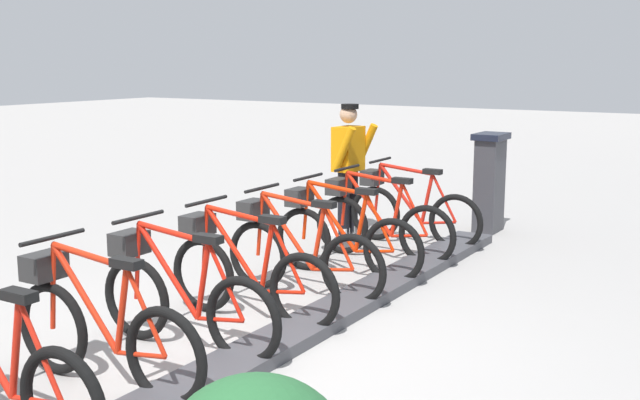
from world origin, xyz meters
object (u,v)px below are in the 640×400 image
at_px(bike_docked_4, 244,271).
at_px(worker_near_rack, 349,164).
at_px(bike_docked_1, 377,221).
at_px(bike_docked_5, 179,296).
at_px(payment_kiosk, 489,181).
at_px(bike_docked_0, 409,209).
at_px(bike_docked_3, 297,252).
at_px(bike_docked_2, 341,235).
at_px(bike_docked_6, 98,327).

relative_size(bike_docked_4, worker_near_rack, 1.04).
height_order(bike_docked_1, bike_docked_5, same).
distance_m(payment_kiosk, bike_docked_1, 2.10).
bearing_deg(bike_docked_0, bike_docked_3, 90.00).
height_order(bike_docked_0, bike_docked_3, same).
distance_m(bike_docked_2, bike_docked_4, 1.63).
bearing_deg(bike_docked_4, bike_docked_2, -90.00).
xyz_separation_m(payment_kiosk, bike_docked_1, (0.57, 2.01, -0.24)).
xyz_separation_m(bike_docked_3, bike_docked_6, (0.00, 2.45, 0.00)).
height_order(payment_kiosk, bike_docked_6, payment_kiosk).
bearing_deg(bike_docked_3, bike_docked_2, -90.00).
relative_size(bike_docked_5, bike_docked_6, 1.00).
relative_size(bike_docked_0, worker_near_rack, 1.04).
distance_m(bike_docked_4, worker_near_rack, 3.51).
xyz_separation_m(bike_docked_4, worker_near_rack, (0.89, -3.36, 0.48)).
distance_m(bike_docked_3, bike_docked_6, 2.45).
bearing_deg(bike_docked_3, worker_near_rack, -70.81).
xyz_separation_m(bike_docked_1, bike_docked_2, (0.00, 0.82, 0.00)).
relative_size(bike_docked_0, bike_docked_3, 1.00).
xyz_separation_m(payment_kiosk, bike_docked_5, (0.57, 5.28, -0.24)).
bearing_deg(bike_docked_1, payment_kiosk, -105.87).
xyz_separation_m(bike_docked_5, bike_docked_6, (0.00, 0.82, 0.00)).
xyz_separation_m(bike_docked_5, worker_near_rack, (0.89, -4.18, 0.48)).
bearing_deg(bike_docked_5, bike_docked_0, -90.00).
bearing_deg(bike_docked_6, payment_kiosk, -95.36).
xyz_separation_m(bike_docked_1, worker_near_rack, (0.89, -0.91, 0.48)).
height_order(bike_docked_5, bike_docked_6, same).
bearing_deg(bike_docked_3, bike_docked_1, -90.00).
bearing_deg(bike_docked_6, bike_docked_2, -90.00).
xyz_separation_m(bike_docked_2, worker_near_rack, (0.89, -1.73, 0.48)).
relative_size(bike_docked_1, bike_docked_6, 1.00).
bearing_deg(bike_docked_5, bike_docked_4, -90.00).
height_order(bike_docked_3, bike_docked_4, same).
xyz_separation_m(bike_docked_4, bike_docked_6, (0.00, 1.63, 0.00)).
distance_m(bike_docked_0, worker_near_rack, 1.01).
relative_size(payment_kiosk, bike_docked_5, 0.74).
bearing_deg(worker_near_rack, bike_docked_5, 101.97).
relative_size(bike_docked_1, bike_docked_4, 1.00).
bearing_deg(bike_docked_4, bike_docked_6, 90.00).
relative_size(bike_docked_6, worker_near_rack, 1.04).
bearing_deg(bike_docked_4, bike_docked_0, -90.00).
distance_m(bike_docked_3, bike_docked_4, 0.82).
distance_m(bike_docked_6, worker_near_rack, 5.09).
distance_m(bike_docked_3, worker_near_rack, 2.74).
xyz_separation_m(payment_kiosk, worker_near_rack, (1.46, 1.10, 0.24)).
relative_size(bike_docked_4, bike_docked_5, 1.00).
distance_m(bike_docked_0, bike_docked_3, 2.45).
height_order(bike_docked_0, bike_docked_2, same).
bearing_deg(bike_docked_4, bike_docked_1, -90.00).
xyz_separation_m(payment_kiosk, bike_docked_0, (0.57, 1.20, -0.24)).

